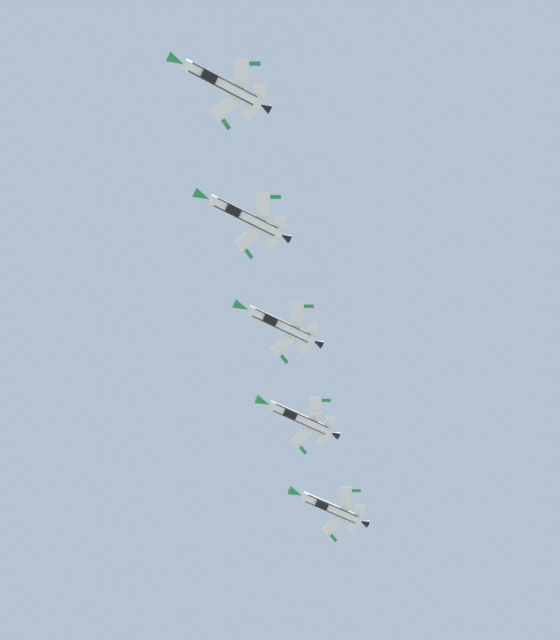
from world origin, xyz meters
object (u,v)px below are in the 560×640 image
object	(u,v)px
fighter_jet_left_wing	(244,216)
fighter_jet_right_wing	(279,325)
fighter_jet_left_outer	(299,418)
fighter_jet_right_outer	(330,508)
fighter_jet_lead	(221,84)

from	to	relation	value
fighter_jet_left_wing	fighter_jet_right_wing	bearing A→B (deg)	-43.08
fighter_jet_left_outer	fighter_jet_right_wing	bearing A→B (deg)	141.92
fighter_jet_right_wing	fighter_jet_right_outer	bearing A→B (deg)	-41.81
fighter_jet_left_outer	fighter_jet_right_outer	size ratio (longest dim) A/B	1.00
fighter_jet_left_wing	fighter_jet_right_wing	distance (m)	20.94
fighter_jet_left_wing	fighter_jet_left_outer	world-z (taller)	fighter_jet_left_outer
fighter_jet_right_outer	fighter_jet_left_wing	bearing A→B (deg)	137.75
fighter_jet_left_wing	fighter_jet_left_outer	bearing A→B (deg)	-40.68
fighter_jet_lead	fighter_jet_right_outer	distance (m)	78.66
fighter_jet_left_wing	fighter_jet_right_wing	xyz separation A→B (m)	(9.99, 18.11, 3.29)
fighter_jet_left_wing	fighter_jet_right_outer	distance (m)	58.82
fighter_jet_lead	fighter_jet_left_outer	world-z (taller)	fighter_jet_left_outer
fighter_jet_lead	fighter_jet_left_outer	distance (m)	59.88
fighter_jet_lead	fighter_jet_left_wing	world-z (taller)	fighter_jet_lead
fighter_jet_right_wing	fighter_jet_left_outer	distance (m)	19.21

